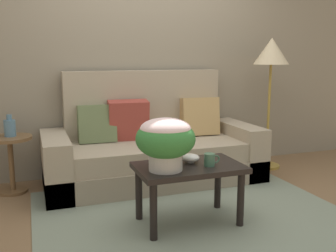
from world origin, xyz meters
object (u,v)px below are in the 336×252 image
at_px(side_table, 11,154).
at_px(potted_plant, 166,139).
at_px(coffee_mug, 210,160).
at_px(snack_bowl, 191,158).
at_px(floor_lamp, 271,59).
at_px(couch, 152,149).
at_px(coffee_table, 189,175).
at_px(table_vase, 10,127).

bearing_deg(side_table, potted_plant, -49.17).
height_order(coffee_mug, snack_bowl, coffee_mug).
bearing_deg(coffee_mug, snack_bowl, 127.44).
relative_size(potted_plant, snack_bowl, 3.09).
relative_size(side_table, floor_lamp, 0.37).
bearing_deg(coffee_mug, couch, 93.81).
distance_m(coffee_table, floor_lamp, 2.02).
distance_m(side_table, potted_plant, 1.71).
bearing_deg(side_table, snack_bowl, -40.49).
bearing_deg(coffee_table, snack_bowl, 57.25).
bearing_deg(floor_lamp, couch, 179.83).
bearing_deg(couch, coffee_mug, -86.19).
distance_m(floor_lamp, table_vase, 2.83).
bearing_deg(couch, snack_bowl, -91.15).
bearing_deg(potted_plant, table_vase, 130.33).
bearing_deg(side_table, coffee_mug, -41.52).
bearing_deg(table_vase, coffee_mug, -41.96).
xyz_separation_m(coffee_table, potted_plant, (-0.21, -0.06, 0.31)).
relative_size(coffee_mug, snack_bowl, 0.91).
distance_m(coffee_mug, table_vase, 1.93).
height_order(coffee_mug, table_vase, table_vase).
bearing_deg(coffee_table, coffee_mug, -28.45).
height_order(couch, snack_bowl, couch).
bearing_deg(side_table, couch, -3.62).
bearing_deg(couch, side_table, 176.38).
relative_size(couch, floor_lamp, 1.47).
distance_m(potted_plant, snack_bowl, 0.34).
relative_size(coffee_table, side_table, 1.48).
distance_m(side_table, floor_lamp, 2.90).
height_order(couch, side_table, couch).
bearing_deg(table_vase, coffee_table, -43.13).
bearing_deg(snack_bowl, coffee_mug, -52.56).
relative_size(coffee_table, floor_lamp, 0.54).
relative_size(side_table, table_vase, 2.63).
distance_m(couch, snack_bowl, 1.08).
bearing_deg(floor_lamp, potted_plant, -144.81).
bearing_deg(table_vase, snack_bowl, -40.97).
distance_m(couch, coffee_table, 1.12).
xyz_separation_m(coffee_table, side_table, (-1.31, 1.20, -0.02)).
height_order(couch, table_vase, couch).
xyz_separation_m(potted_plant, snack_bowl, (0.25, 0.12, -0.20)).
relative_size(floor_lamp, potted_plant, 3.44).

